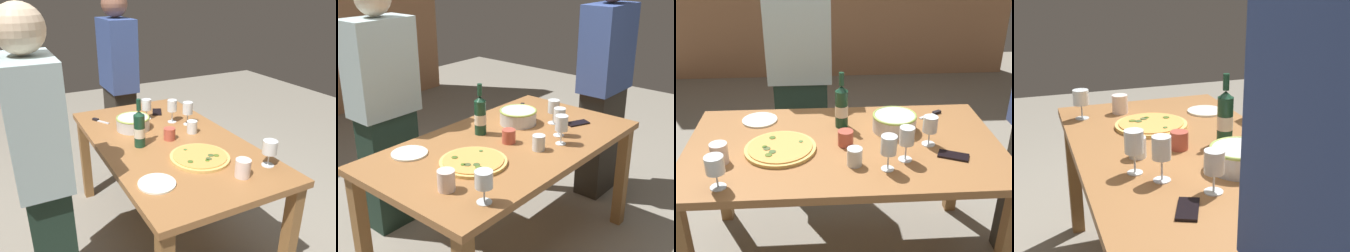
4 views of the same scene
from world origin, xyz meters
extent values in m
plane|color=gray|center=(0.00, 0.00, 0.00)|extent=(8.00, 8.00, 0.00)
cube|color=#9D673A|center=(0.00, 0.00, 0.73)|extent=(1.60, 0.90, 0.04)
cube|color=olive|center=(-0.74, -0.40, 0.35)|extent=(0.07, 0.07, 0.71)
cube|color=olive|center=(0.74, -0.40, 0.35)|extent=(0.07, 0.07, 0.71)
cube|color=olive|center=(0.74, 0.40, 0.35)|extent=(0.07, 0.07, 0.71)
cylinder|color=#E2B863|center=(-0.32, -0.05, 0.76)|extent=(0.35, 0.35, 0.02)
cylinder|color=#F0A14C|center=(-0.32, -0.05, 0.77)|extent=(0.32, 0.32, 0.01)
cylinder|color=#477322|center=(-0.39, -0.05, 0.77)|extent=(0.03, 0.03, 0.00)
cylinder|color=#456623|center=(-0.36, 0.04, 0.77)|extent=(0.03, 0.03, 0.00)
cylinder|color=#445F2E|center=(-0.35, -0.10, 0.77)|extent=(0.03, 0.03, 0.00)
cylinder|color=#497734|center=(-0.22, -0.01, 0.77)|extent=(0.02, 0.02, 0.00)
cylinder|color=#516133|center=(-0.38, -0.07, 0.77)|extent=(0.04, 0.04, 0.00)
cylinder|color=#526D25|center=(-0.37, -0.13, 0.77)|extent=(0.03, 0.03, 0.00)
cylinder|color=silver|center=(0.28, 0.13, 0.79)|extent=(0.23, 0.23, 0.09)
torus|color=#A2BE55|center=(0.28, 0.13, 0.84)|extent=(0.24, 0.24, 0.01)
cylinder|color=#173E29|center=(0.00, 0.20, 0.85)|extent=(0.07, 0.07, 0.21)
cone|color=#173E29|center=(0.00, 0.20, 0.97)|extent=(0.07, 0.07, 0.03)
cylinder|color=#173E29|center=(0.00, 0.20, 1.03)|extent=(0.03, 0.03, 0.07)
cylinder|color=silver|center=(0.00, 0.20, 0.84)|extent=(0.07, 0.07, 0.06)
cylinder|color=white|center=(0.43, -0.03, 0.75)|extent=(0.07, 0.07, 0.00)
cylinder|color=white|center=(0.43, -0.03, 0.79)|extent=(0.01, 0.01, 0.07)
cylinder|color=white|center=(0.43, -0.03, 0.86)|extent=(0.07, 0.07, 0.08)
cylinder|color=white|center=(0.28, -0.18, 0.75)|extent=(0.07, 0.07, 0.00)
cylinder|color=white|center=(0.28, -0.18, 0.80)|extent=(0.01, 0.01, 0.08)
cylinder|color=white|center=(0.28, -0.18, 0.88)|extent=(0.07, 0.07, 0.08)
cylinder|color=maroon|center=(0.28, -0.18, 0.85)|extent=(0.06, 0.06, 0.03)
cylinder|color=white|center=(0.18, -0.25, 0.75)|extent=(0.06, 0.06, 0.00)
cylinder|color=white|center=(0.18, -0.25, 0.79)|extent=(0.01, 0.01, 0.08)
cylinder|color=white|center=(0.18, -0.25, 0.88)|extent=(0.07, 0.07, 0.09)
cylinder|color=maroon|center=(0.18, -0.25, 0.85)|extent=(0.06, 0.06, 0.03)
cylinder|color=white|center=(-0.56, -0.35, 0.75)|extent=(0.07, 0.07, 0.00)
cylinder|color=white|center=(-0.56, -0.35, 0.79)|extent=(0.01, 0.01, 0.07)
cylinder|color=white|center=(-0.56, -0.35, 0.86)|extent=(0.08, 0.08, 0.08)
cylinder|color=maroon|center=(-0.56, -0.35, 0.84)|extent=(0.07, 0.07, 0.03)
cylinder|color=white|center=(0.04, -0.20, 0.79)|extent=(0.07, 0.07, 0.09)
cylinder|color=silver|center=(-0.59, -0.14, 0.80)|extent=(0.08, 0.08, 0.10)
cylinder|color=#BA503E|center=(0.01, -0.01, 0.79)|extent=(0.08, 0.08, 0.08)
cylinder|color=white|center=(-0.46, 0.30, 0.76)|extent=(0.20, 0.20, 0.01)
cube|color=black|center=(0.52, -0.16, 0.76)|extent=(0.16, 0.12, 0.01)
cube|color=silver|center=(0.50, 0.29, 0.75)|extent=(0.11, 0.07, 0.01)
cube|color=black|center=(0.57, 0.33, 0.76)|extent=(0.06, 0.05, 0.02)
cube|color=#1E3228|center=(-0.24, 0.81, 0.40)|extent=(0.35, 0.20, 0.81)
cube|color=#ADC8CC|center=(-0.24, 0.81, 1.11)|extent=(0.42, 0.24, 0.60)
sphere|color=beige|center=(-0.24, 0.81, 1.52)|extent=(0.22, 0.22, 0.22)
cube|color=#332E26|center=(1.08, -0.04, 0.41)|extent=(0.36, 0.20, 0.82)
cube|color=#374E90|center=(1.08, -0.04, 1.13)|extent=(0.43, 0.24, 0.62)
sphere|color=#93614C|center=(1.08, -0.04, 1.56)|extent=(0.22, 0.22, 0.22)
camera|label=1|loc=(-1.80, 0.92, 1.67)|focal=36.07mm
camera|label=2|loc=(-1.76, -1.48, 1.76)|focal=46.65mm
camera|label=3|loc=(-0.12, -1.83, 1.77)|focal=44.04mm
camera|label=4|loc=(1.75, -0.62, 1.48)|focal=49.43mm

